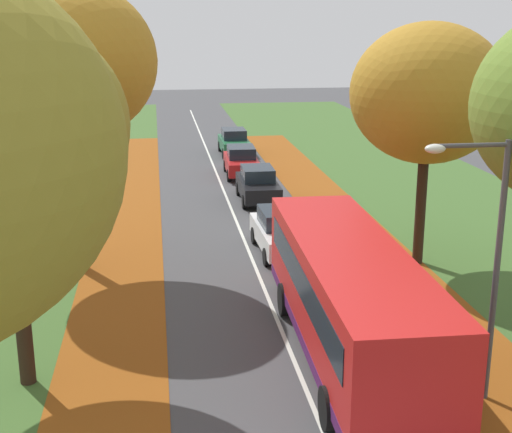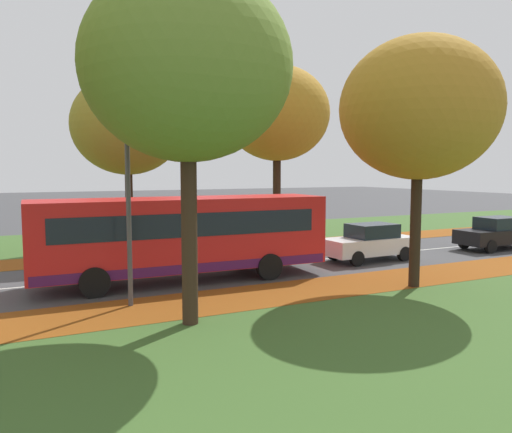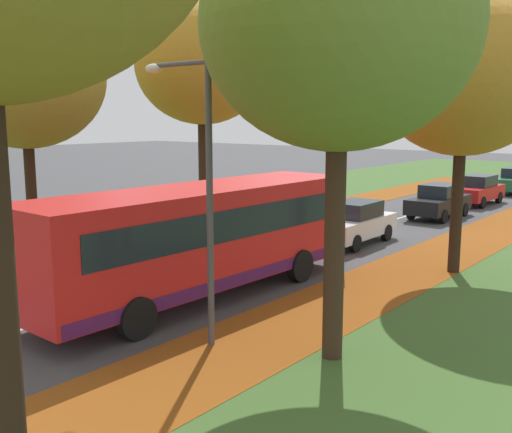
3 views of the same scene
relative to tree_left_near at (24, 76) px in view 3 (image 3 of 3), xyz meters
The scene contains 13 objects.
grass_verge_left 13.51m from the tree_left_near, 102.80° to the left, with size 12.00×90.00×0.01m, color #3D6028.
leaf_litter_left 8.63m from the tree_left_near, 71.35° to the left, with size 2.80×60.00×0.00m, color #8C4714.
leaf_litter_right 13.95m from the tree_left_near, 27.23° to the left, with size 2.80×60.00×0.00m, color #8C4714.
road_centre_line 14.77m from the tree_left_near, 60.88° to the left, with size 0.12×80.00×0.01m, color silver.
tree_left_near is the anchor object (origin of this frame).
tree_left_mid 8.13m from the tree_left_near, 86.37° to the left, with size 5.79×5.79×9.69m.
tree_right_near 12.98m from the tree_left_near, ahead, with size 5.24×5.24×8.87m.
tree_right_mid 14.18m from the tree_left_near, 29.59° to the left, with size 5.24×5.24×8.36m.
streetlamp_right 10.72m from the tree_left_near, 12.22° to the right, with size 1.89×0.28×6.00m.
bus 9.10m from the tree_left_near, ahead, with size 2.84×10.46×2.98m.
car_white_lead 12.88m from the tree_left_near, 48.87° to the left, with size 1.87×4.25×1.62m.
car_black_following 19.17m from the tree_left_near, 64.43° to the left, with size 1.81×4.22×1.62m.
car_red_third_in_line 24.24m from the tree_left_near, 70.62° to the left, with size 1.87×4.25×1.62m.
Camera 3 is at (12.40, -2.87, 4.82)m, focal length 42.00 mm.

